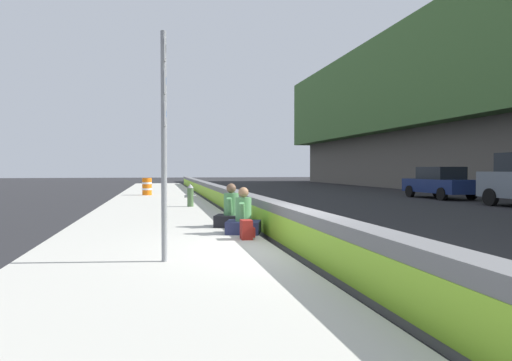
{
  "coord_description": "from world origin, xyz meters",
  "views": [
    {
      "loc": [
        -8.15,
        2.59,
        1.59
      ],
      "look_at": [
        6.05,
        -0.39,
        1.23
      ],
      "focal_mm": 32.54,
      "sensor_mm": 36.0,
      "label": 1
    }
  ],
  "objects_px": {
    "seated_person_middle": "(231,213)",
    "construction_barrel": "(147,186)",
    "route_sign_post": "(164,128)",
    "seated_person_foreground": "(243,219)",
    "fire_hydrant": "(190,195)",
    "backpack": "(247,230)",
    "parked_car_fourth": "(440,183)"
  },
  "relations": [
    {
      "from": "seated_person_middle",
      "to": "construction_barrel",
      "type": "distance_m",
      "value": 15.16
    },
    {
      "from": "seated_person_middle",
      "to": "construction_barrel",
      "type": "height_order",
      "value": "seated_person_middle"
    },
    {
      "from": "route_sign_post",
      "to": "seated_person_foreground",
      "type": "bearing_deg",
      "value": -31.91
    },
    {
      "from": "route_sign_post",
      "to": "fire_hydrant",
      "type": "height_order",
      "value": "route_sign_post"
    },
    {
      "from": "fire_hydrant",
      "to": "backpack",
      "type": "height_order",
      "value": "fire_hydrant"
    },
    {
      "from": "parked_car_fourth",
      "to": "seated_person_foreground",
      "type": "bearing_deg",
      "value": 133.1
    },
    {
      "from": "seated_person_foreground",
      "to": "seated_person_middle",
      "type": "relative_size",
      "value": 0.96
    },
    {
      "from": "seated_person_foreground",
      "to": "seated_person_middle",
      "type": "height_order",
      "value": "seated_person_middle"
    },
    {
      "from": "seated_person_middle",
      "to": "construction_barrel",
      "type": "xyz_separation_m",
      "value": [
        14.96,
        2.43,
        0.14
      ]
    },
    {
      "from": "construction_barrel",
      "to": "parked_car_fourth",
      "type": "height_order",
      "value": "parked_car_fourth"
    },
    {
      "from": "fire_hydrant",
      "to": "seated_person_foreground",
      "type": "height_order",
      "value": "seated_person_foreground"
    },
    {
      "from": "seated_person_foreground",
      "to": "construction_barrel",
      "type": "xyz_separation_m",
      "value": [
        16.25,
        2.51,
        0.15
      ]
    },
    {
      "from": "seated_person_middle",
      "to": "backpack",
      "type": "height_order",
      "value": "seated_person_middle"
    },
    {
      "from": "fire_hydrant",
      "to": "seated_person_middle",
      "type": "distance_m",
      "value": 6.51
    },
    {
      "from": "parked_car_fourth",
      "to": "route_sign_post",
      "type": "bearing_deg",
      "value": 135.47
    },
    {
      "from": "route_sign_post",
      "to": "parked_car_fourth",
      "type": "distance_m",
      "value": 21.03
    },
    {
      "from": "seated_person_foreground",
      "to": "backpack",
      "type": "distance_m",
      "value": 0.87
    },
    {
      "from": "seated_person_foreground",
      "to": "route_sign_post",
      "type": "bearing_deg",
      "value": 148.09
    },
    {
      "from": "backpack",
      "to": "parked_car_fourth",
      "type": "distance_m",
      "value": 18.39
    },
    {
      "from": "seated_person_foreground",
      "to": "construction_barrel",
      "type": "height_order",
      "value": "seated_person_foreground"
    },
    {
      "from": "seated_person_middle",
      "to": "construction_barrel",
      "type": "relative_size",
      "value": 1.15
    },
    {
      "from": "fire_hydrant",
      "to": "backpack",
      "type": "bearing_deg",
      "value": -176.12
    },
    {
      "from": "seated_person_foreground",
      "to": "parked_car_fourth",
      "type": "height_order",
      "value": "parked_car_fourth"
    },
    {
      "from": "seated_person_foreground",
      "to": "backpack",
      "type": "bearing_deg",
      "value": 174.39
    },
    {
      "from": "backpack",
      "to": "parked_car_fourth",
      "type": "xyz_separation_m",
      "value": [
        12.97,
        -13.03,
        0.53
      ]
    },
    {
      "from": "backpack",
      "to": "construction_barrel",
      "type": "relative_size",
      "value": 0.42
    },
    {
      "from": "backpack",
      "to": "construction_barrel",
      "type": "height_order",
      "value": "construction_barrel"
    },
    {
      "from": "backpack",
      "to": "parked_car_fourth",
      "type": "bearing_deg",
      "value": -45.13
    },
    {
      "from": "route_sign_post",
      "to": "backpack",
      "type": "distance_m",
      "value": 3.23
    },
    {
      "from": "seated_person_middle",
      "to": "seated_person_foreground",
      "type": "bearing_deg",
      "value": -176.56
    },
    {
      "from": "fire_hydrant",
      "to": "seated_person_foreground",
      "type": "xyz_separation_m",
      "value": [
        -7.78,
        -0.67,
        -0.12
      ]
    },
    {
      "from": "seated_person_foreground",
      "to": "backpack",
      "type": "height_order",
      "value": "seated_person_foreground"
    }
  ]
}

